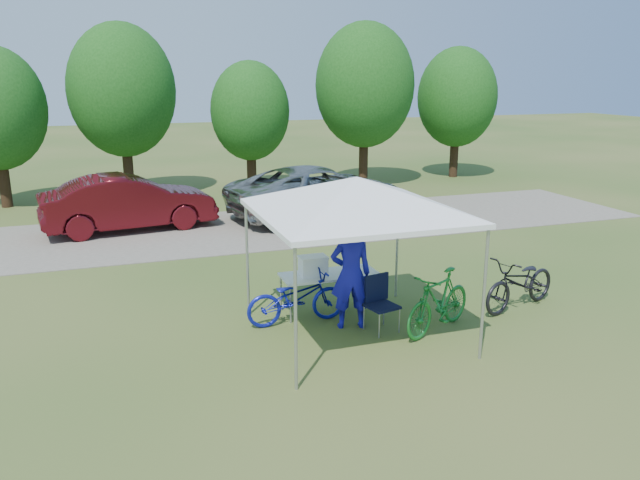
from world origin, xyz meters
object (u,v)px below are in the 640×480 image
(cyclist, at_px, (351,274))
(bike_blue, at_px, (296,298))
(bike_green, at_px, (439,301))
(minivan, at_px, (319,191))
(folding_table, at_px, (330,276))
(cooler, at_px, (313,266))
(sedan, at_px, (129,203))
(bike_dark, at_px, (521,283))
(folding_chair, at_px, (379,298))

(cyclist, bearing_deg, bike_blue, -16.93)
(bike_green, bearing_deg, minivan, 146.97)
(folding_table, distance_m, cooler, 0.39)
(bike_blue, bearing_deg, cyclist, -120.30)
(bike_green, bearing_deg, sedan, 179.71)
(bike_dark, bearing_deg, minivan, 168.82)
(folding_table, xyz_separation_m, bike_blue, (-0.75, -0.35, -0.22))
(sedan, bearing_deg, bike_blue, -171.12)
(cooler, xyz_separation_m, cyclist, (0.41, -0.82, 0.05))
(bike_green, height_order, bike_dark, bike_green)
(minivan, bearing_deg, bike_blue, 147.07)
(bike_green, distance_m, minivan, 9.15)
(folding_chair, relative_size, bike_blue, 0.53)
(cyclist, bearing_deg, folding_table, -71.40)
(bike_blue, height_order, minivan, minivan)
(folding_table, distance_m, bike_dark, 3.62)
(bike_blue, xyz_separation_m, bike_green, (2.20, -1.14, 0.06))
(folding_chair, relative_size, bike_green, 0.53)
(sedan, bearing_deg, folding_chair, -165.04)
(cyclist, bearing_deg, sedan, -56.67)
(minivan, bearing_deg, folding_chair, 156.50)
(folding_table, height_order, bike_blue, bike_blue)
(folding_chair, distance_m, bike_green, 1.02)
(bike_blue, relative_size, bike_green, 1.01)
(cooler, distance_m, sedan, 8.31)
(folding_table, height_order, bike_green, bike_green)
(folding_chair, distance_m, bike_dark, 2.94)
(folding_table, bearing_deg, cyclist, -83.76)
(folding_table, relative_size, cyclist, 0.92)
(cooler, xyz_separation_m, sedan, (-2.89, 7.79, -0.12))
(folding_chair, bearing_deg, bike_blue, 137.53)
(sedan, bearing_deg, bike_green, -161.25)
(bike_dark, relative_size, minivan, 0.34)
(folding_table, height_order, cooler, cooler)
(cyclist, distance_m, sedan, 9.22)
(bike_green, relative_size, sedan, 0.38)
(bike_blue, bearing_deg, folding_chair, -120.30)
(bike_green, distance_m, sedan, 10.39)
(bike_dark, bearing_deg, cyclist, -111.81)
(folding_table, distance_m, folding_chair, 1.20)
(bike_blue, relative_size, minivan, 0.32)
(folding_table, distance_m, minivan, 7.98)
(folding_table, relative_size, bike_green, 1.00)
(folding_table, xyz_separation_m, bike_green, (1.45, -1.49, -0.16))
(folding_chair, bearing_deg, bike_green, -37.85)
(folding_chair, xyz_separation_m, cyclist, (-0.44, 0.25, 0.41))
(cyclist, xyz_separation_m, sedan, (-3.30, 8.61, -0.17))
(cooler, height_order, bike_dark, cooler)
(cooler, distance_m, bike_green, 2.35)
(cooler, relative_size, bike_green, 0.28)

